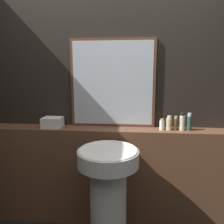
{
  "coord_description": "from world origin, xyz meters",
  "views": [
    {
      "loc": [
        0.15,
        -0.88,
        1.48
      ],
      "look_at": [
        -0.03,
        1.01,
        1.14
      ],
      "focal_mm": 35.0,
      "sensor_mm": 36.0,
      "label": 1
    }
  ],
  "objects_px": {
    "shampoo_bottle": "(162,125)",
    "towel_stack": "(53,122)",
    "pedestal_sink": "(108,194)",
    "hand_soap_bottle": "(189,122)",
    "body_wash_bottle": "(182,122)",
    "conditioner_bottle": "(169,123)",
    "mirror": "(113,83)",
    "lotion_bottle": "(176,124)"
  },
  "relations": [
    {
      "from": "shampoo_bottle",
      "to": "towel_stack",
      "type": "bearing_deg",
      "value": 180.0
    },
    {
      "from": "pedestal_sink",
      "to": "towel_stack",
      "type": "bearing_deg",
      "value": 143.83
    },
    {
      "from": "towel_stack",
      "to": "hand_soap_bottle",
      "type": "distance_m",
      "value": 1.29
    },
    {
      "from": "pedestal_sink",
      "to": "body_wash_bottle",
      "type": "xyz_separation_m",
      "value": [
        0.64,
        0.43,
        0.5
      ]
    },
    {
      "from": "towel_stack",
      "to": "conditioner_bottle",
      "type": "height_order",
      "value": "conditioner_bottle"
    },
    {
      "from": "mirror",
      "to": "shampoo_bottle",
      "type": "bearing_deg",
      "value": -11.47
    },
    {
      "from": "mirror",
      "to": "conditioner_bottle",
      "type": "bearing_deg",
      "value": -10.11
    },
    {
      "from": "shampoo_bottle",
      "to": "lotion_bottle",
      "type": "bearing_deg",
      "value": 0.0
    },
    {
      "from": "pedestal_sink",
      "to": "hand_soap_bottle",
      "type": "relative_size",
      "value": 5.64
    },
    {
      "from": "towel_stack",
      "to": "lotion_bottle",
      "type": "xyz_separation_m",
      "value": [
        1.17,
        0.0,
        0.01
      ]
    },
    {
      "from": "mirror",
      "to": "lotion_bottle",
      "type": "distance_m",
      "value": 0.7
    },
    {
      "from": "hand_soap_bottle",
      "to": "towel_stack",
      "type": "bearing_deg",
      "value": 180.0
    },
    {
      "from": "body_wash_bottle",
      "to": "towel_stack",
      "type": "bearing_deg",
      "value": 180.0
    },
    {
      "from": "shampoo_bottle",
      "to": "lotion_bottle",
      "type": "relative_size",
      "value": 0.79
    },
    {
      "from": "conditioner_bottle",
      "to": "mirror",
      "type": "bearing_deg",
      "value": 169.89
    },
    {
      "from": "conditioner_bottle",
      "to": "lotion_bottle",
      "type": "relative_size",
      "value": 1.01
    },
    {
      "from": "towel_stack",
      "to": "shampoo_bottle",
      "type": "height_order",
      "value": "shampoo_bottle"
    },
    {
      "from": "shampoo_bottle",
      "to": "hand_soap_bottle",
      "type": "height_order",
      "value": "hand_soap_bottle"
    },
    {
      "from": "pedestal_sink",
      "to": "body_wash_bottle",
      "type": "height_order",
      "value": "body_wash_bottle"
    },
    {
      "from": "lotion_bottle",
      "to": "body_wash_bottle",
      "type": "distance_m",
      "value": 0.06
    },
    {
      "from": "pedestal_sink",
      "to": "towel_stack",
      "type": "height_order",
      "value": "towel_stack"
    },
    {
      "from": "towel_stack",
      "to": "body_wash_bottle",
      "type": "relative_size",
      "value": 1.12
    },
    {
      "from": "mirror",
      "to": "lotion_bottle",
      "type": "relative_size",
      "value": 6.41
    },
    {
      "from": "mirror",
      "to": "conditioner_bottle",
      "type": "xyz_separation_m",
      "value": [
        0.53,
        -0.1,
        -0.36
      ]
    },
    {
      "from": "mirror",
      "to": "body_wash_bottle",
      "type": "xyz_separation_m",
      "value": [
        0.65,
        -0.1,
        -0.34
      ]
    },
    {
      "from": "lotion_bottle",
      "to": "hand_soap_bottle",
      "type": "xyz_separation_m",
      "value": [
        0.12,
        0.0,
        0.01
      ]
    },
    {
      "from": "mirror",
      "to": "conditioner_bottle",
      "type": "distance_m",
      "value": 0.65
    },
    {
      "from": "conditioner_bottle",
      "to": "hand_soap_bottle",
      "type": "bearing_deg",
      "value": 0.0
    },
    {
      "from": "pedestal_sink",
      "to": "shampoo_bottle",
      "type": "xyz_separation_m",
      "value": [
        0.45,
        0.43,
        0.47
      ]
    },
    {
      "from": "pedestal_sink",
      "to": "conditioner_bottle",
      "type": "height_order",
      "value": "conditioner_bottle"
    },
    {
      "from": "conditioner_bottle",
      "to": "body_wash_bottle",
      "type": "xyz_separation_m",
      "value": [
        0.12,
        0.0,
        0.02
      ]
    },
    {
      "from": "pedestal_sink",
      "to": "body_wash_bottle",
      "type": "distance_m",
      "value": 0.92
    },
    {
      "from": "body_wash_bottle",
      "to": "hand_soap_bottle",
      "type": "xyz_separation_m",
      "value": [
        0.06,
        0.0,
        -0.0
      ]
    },
    {
      "from": "shampoo_bottle",
      "to": "lotion_bottle",
      "type": "distance_m",
      "value": 0.13
    },
    {
      "from": "pedestal_sink",
      "to": "lotion_bottle",
      "type": "xyz_separation_m",
      "value": [
        0.58,
        0.43,
        0.48
      ]
    },
    {
      "from": "conditioner_bottle",
      "to": "lotion_bottle",
      "type": "distance_m",
      "value": 0.06
    },
    {
      "from": "lotion_bottle",
      "to": "conditioner_bottle",
      "type": "bearing_deg",
      "value": 180.0
    },
    {
      "from": "pedestal_sink",
      "to": "hand_soap_bottle",
      "type": "xyz_separation_m",
      "value": [
        0.7,
        0.43,
        0.49
      ]
    },
    {
      "from": "body_wash_bottle",
      "to": "hand_soap_bottle",
      "type": "bearing_deg",
      "value": 0.0
    },
    {
      "from": "mirror",
      "to": "shampoo_bottle",
      "type": "xyz_separation_m",
      "value": [
        0.47,
        -0.1,
        -0.37
      ]
    },
    {
      "from": "conditioner_bottle",
      "to": "hand_soap_bottle",
      "type": "height_order",
      "value": "hand_soap_bottle"
    },
    {
      "from": "hand_soap_bottle",
      "to": "body_wash_bottle",
      "type": "bearing_deg",
      "value": 180.0
    }
  ]
}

